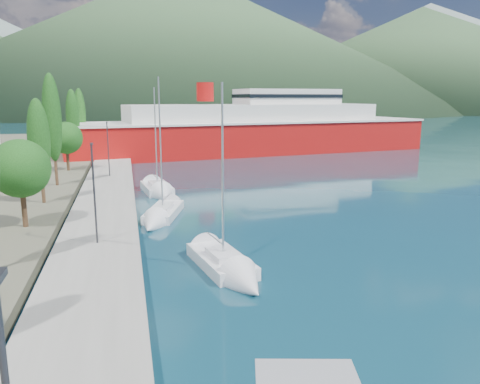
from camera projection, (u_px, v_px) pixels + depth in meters
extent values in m
plane|color=#103949|center=(151.00, 132.00, 131.83)|extent=(1400.00, 1400.00, 0.00)
cube|color=gray|center=(105.00, 205.00, 40.15)|extent=(5.00, 88.00, 0.80)
cone|color=slate|center=(184.00, 40.00, 665.79)|extent=(760.00, 760.00, 180.00)
cone|color=slate|center=(427.00, 55.00, 672.34)|extent=(640.00, 640.00, 140.00)
cone|color=#365633|center=(178.00, 40.00, 396.33)|extent=(480.00, 480.00, 115.00)
cone|color=#365633|center=(420.00, 58.00, 430.73)|extent=(420.00, 420.00, 90.00)
cylinder|color=#47301E|center=(24.00, 209.00, 32.19)|extent=(0.36, 0.36, 2.49)
sphere|color=#1B4D17|center=(20.00, 168.00, 31.63)|extent=(3.98, 3.98, 3.98)
cylinder|color=#47301E|center=(43.00, 191.00, 39.67)|extent=(0.30, 0.30, 1.93)
ellipsoid|color=#1B4D17|center=(39.00, 140.00, 38.80)|extent=(1.80, 1.80, 6.83)
cylinder|color=#47301E|center=(56.00, 173.00, 47.49)|extent=(0.30, 0.30, 2.46)
ellipsoid|color=#1B4D17|center=(52.00, 118.00, 46.38)|extent=(1.80, 1.80, 8.72)
cylinder|color=#47301E|center=(68.00, 161.00, 57.14)|extent=(0.36, 0.36, 2.43)
sphere|color=#1B4D17|center=(66.00, 138.00, 56.59)|extent=(3.89, 3.89, 3.89)
cylinder|color=#47301E|center=(75.00, 153.00, 65.70)|extent=(0.30, 0.30, 2.19)
ellipsoid|color=#1B4D17|center=(73.00, 118.00, 64.71)|extent=(1.80, 1.80, 7.76)
cylinder|color=#47301E|center=(82.00, 145.00, 76.23)|extent=(0.30, 0.30, 2.26)
ellipsoid|color=#1B4D17|center=(80.00, 114.00, 75.21)|extent=(1.80, 1.80, 8.00)
cylinder|color=#2D2D33|center=(94.00, 195.00, 27.91)|extent=(0.12, 0.12, 6.00)
cube|color=#2D2D33|center=(91.00, 144.00, 27.55)|extent=(0.15, 0.50, 0.12)
cylinder|color=#2D2D33|center=(108.00, 149.00, 52.28)|extent=(0.12, 0.12, 6.00)
cube|color=#2D2D33|center=(107.00, 122.00, 51.92)|extent=(0.15, 0.50, 0.12)
cube|color=silver|center=(221.00, 262.00, 26.68)|extent=(3.27, 5.99, 0.91)
cube|color=silver|center=(223.00, 254.00, 26.22)|extent=(1.76, 2.48, 0.35)
cylinder|color=silver|center=(223.00, 173.00, 25.30)|extent=(0.12, 0.12, 9.58)
cone|color=silver|center=(247.00, 285.00, 23.42)|extent=(2.74, 3.01, 2.32)
cube|color=silver|center=(164.00, 213.00, 38.20)|extent=(3.89, 6.40, 0.85)
cube|color=silver|center=(163.00, 207.00, 37.69)|extent=(1.97, 2.69, 0.33)
cylinder|color=silver|center=(160.00, 145.00, 36.69)|extent=(0.12, 0.12, 10.40)
cone|color=silver|center=(152.00, 226.00, 34.43)|extent=(2.92, 3.34, 2.18)
cube|color=silver|center=(157.00, 189.00, 47.84)|extent=(3.16, 5.94, 0.97)
cube|color=silver|center=(157.00, 184.00, 47.36)|extent=(1.76, 2.43, 0.38)
cylinder|color=silver|center=(156.00, 137.00, 46.43)|extent=(0.12, 0.12, 9.73)
cone|color=silver|center=(164.00, 196.00, 44.50)|extent=(2.79, 2.93, 2.49)
cube|color=#B0100E|center=(253.00, 139.00, 81.69)|extent=(63.97, 21.93, 6.06)
cube|color=silver|center=(253.00, 121.00, 81.09)|extent=(64.46, 22.38, 0.32)
cube|color=silver|center=(253.00, 114.00, 80.83)|extent=(44.40, 16.93, 3.25)
cube|color=silver|center=(287.00, 97.00, 82.63)|extent=(18.55, 10.51, 2.60)
cylinder|color=#B0100E|center=(205.00, 92.00, 76.92)|extent=(2.81, 2.81, 3.03)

